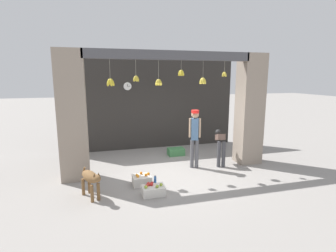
{
  "coord_description": "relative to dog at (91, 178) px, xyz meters",
  "views": [
    {
      "loc": [
        -1.97,
        -6.72,
        2.67
      ],
      "look_at": [
        0.0,
        0.41,
        1.27
      ],
      "focal_mm": 28.0,
      "sensor_mm": 36.0,
      "label": 1
    }
  ],
  "objects": [
    {
      "name": "wall_clock",
      "position": [
        1.31,
        3.76,
        1.87
      ],
      "size": [
        0.3,
        0.03,
        0.3
      ],
      "color": "black"
    },
    {
      "name": "shop_back_wall",
      "position": [
        2.16,
        3.83,
        1.21
      ],
      "size": [
        6.43,
        0.12,
        3.34
      ],
      "primitive_type": "cube",
      "color": "#2D2B28",
      "rests_on": "ground_plane"
    },
    {
      "name": "storefront_awning",
      "position": [
        2.15,
        1.13,
        2.7
      ],
      "size": [
        4.53,
        0.29,
        0.93
      ],
      "color": "#4C4C51"
    },
    {
      "name": "shop_pillar_right",
      "position": [
        4.73,
        1.31,
        1.21
      ],
      "size": [
        0.7,
        0.6,
        3.34
      ],
      "primitive_type": "cube",
      "color": "gray",
      "rests_on": "ground_plane"
    },
    {
      "name": "ground_plane",
      "position": [
        2.16,
        1.01,
        -0.46
      ],
      "size": [
        60.0,
        60.0,
        0.0
      ],
      "primitive_type": "plane",
      "color": "gray"
    },
    {
      "name": "worker_stooping",
      "position": [
        3.78,
        1.31,
        0.22
      ],
      "size": [
        0.39,
        0.77,
        1.02
      ],
      "rotation": [
        0.0,
        0.0,
        -0.28
      ],
      "color": "#424247",
      "rests_on": "ground_plane"
    },
    {
      "name": "fruit_crate_apples",
      "position": [
        1.36,
        -0.21,
        -0.35
      ],
      "size": [
        0.52,
        0.36,
        0.27
      ],
      "color": "silver",
      "rests_on": "ground_plane"
    },
    {
      "name": "shop_pillar_left",
      "position": [
        -0.4,
        1.31,
        1.21
      ],
      "size": [
        0.7,
        0.6,
        3.34
      ],
      "primitive_type": "cube",
      "color": "gray",
      "rests_on": "ground_plane"
    },
    {
      "name": "water_bottle",
      "position": [
        1.52,
        0.29,
        -0.34
      ],
      "size": [
        0.06,
        0.06,
        0.26
      ],
      "color": "#2D60AD",
      "rests_on": "ground_plane"
    },
    {
      "name": "shopkeeper",
      "position": [
        2.93,
        1.27,
        0.57
      ],
      "size": [
        0.33,
        0.3,
        1.73
      ],
      "rotation": [
        0.0,
        0.0,
        2.8
      ],
      "color": "#56565B",
      "rests_on": "ground_plane"
    },
    {
      "name": "fruit_crate_oranges",
      "position": [
        1.21,
        0.43,
        -0.34
      ],
      "size": [
        0.45,
        0.41,
        0.3
      ],
      "color": "silver",
      "rests_on": "ground_plane"
    },
    {
      "name": "dog",
      "position": [
        0.0,
        0.0,
        0.0
      ],
      "size": [
        0.5,
        0.84,
        0.68
      ],
      "rotation": [
        0.0,
        0.0,
        -1.13
      ],
      "color": "brown",
      "rests_on": "ground_plane"
    },
    {
      "name": "produce_box_green",
      "position": [
        2.78,
        2.61,
        -0.34
      ],
      "size": [
        0.55,
        0.37,
        0.24
      ],
      "primitive_type": "cube",
      "color": "#42844C",
      "rests_on": "ground_plane"
    }
  ]
}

